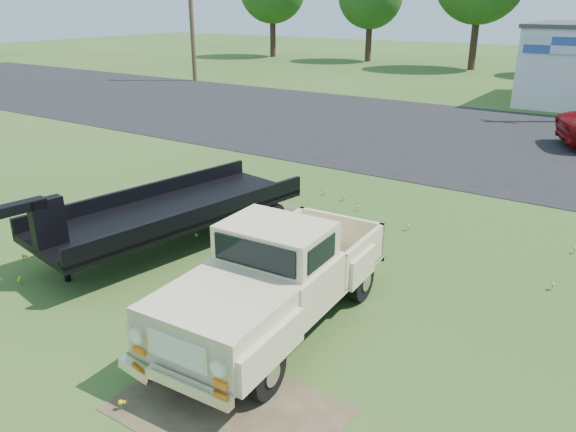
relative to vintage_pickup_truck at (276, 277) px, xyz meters
The scene contains 7 objects.
ground 1.58m from the vintage_pickup_truck, 133.24° to the left, with size 140.00×140.00×0.00m, color #2B4E19.
asphalt_lot 15.98m from the vintage_pickup_truck, 93.13° to the left, with size 90.00×14.00×0.02m, color black.
dirt_patch_a 2.36m from the vintage_pickup_truck, 73.13° to the right, with size 3.00×2.00×0.01m, color #453925.
dirt_patch_b 5.36m from the vintage_pickup_truck, 122.97° to the left, with size 2.20×1.60×0.01m, color #453925.
utility_pole_west 32.59m from the vintage_pickup_truck, 134.93° to the left, with size 1.60×0.30×9.00m.
vintage_pickup_truck is the anchor object (origin of this frame).
flatbed_trailer 4.26m from the vintage_pickup_truck, 158.34° to the left, with size 2.23×6.69×1.82m, color black, non-canonical shape.
Camera 1 is at (5.60, -7.68, 5.17)m, focal length 35.00 mm.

